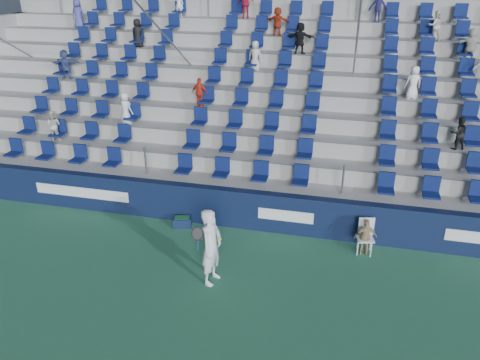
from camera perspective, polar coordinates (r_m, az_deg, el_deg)
name	(u,v)px	position (r m, az deg, el deg)	size (l,w,h in m)	color
ground	(205,290)	(11.69, -4.26, -13.19)	(70.00, 70.00, 0.00)	#31744F
sponsor_wall	(236,208)	(13.90, -0.46, -3.45)	(24.00, 0.32, 1.20)	#101A3A
grandstand	(268,110)	(17.95, 3.45, 8.46)	(24.00, 8.17, 6.63)	#989893
tennis_player	(211,247)	(11.39, -3.53, -8.12)	(0.70, 0.80, 1.99)	white
line_judge_chair	(366,233)	(13.19, 15.06, -6.27)	(0.52, 0.53, 0.98)	white
line_judge	(365,237)	(13.08, 15.05, -6.72)	(0.62, 0.26, 1.06)	tan
ball_bin	(182,221)	(14.20, -7.04, -5.02)	(0.61, 0.48, 0.30)	#101C3D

